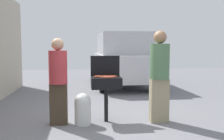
# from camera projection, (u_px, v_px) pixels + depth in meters

# --- Properties ---
(ground_plane) EXTENTS (24.00, 24.00, 0.00)m
(ground_plane) POSITION_uv_depth(u_px,v_px,m) (96.00, 120.00, 5.29)
(ground_plane) COLOR slate
(bbq_grill) EXTENTS (0.60, 0.44, 0.90)m
(bbq_grill) POSITION_uv_depth(u_px,v_px,m) (106.00, 84.00, 5.15)
(bbq_grill) COLOR black
(bbq_grill) RESTS_ON ground
(grill_lid_open) EXTENTS (0.60, 0.05, 0.42)m
(grill_lid_open) POSITION_uv_depth(u_px,v_px,m) (105.00, 66.00, 5.34)
(grill_lid_open) COLOR black
(grill_lid_open) RESTS_ON bbq_grill
(hot_dog_0) EXTENTS (0.13, 0.03, 0.03)m
(hot_dog_0) POSITION_uv_depth(u_px,v_px,m) (114.00, 77.00, 5.11)
(hot_dog_0) COLOR #AD4228
(hot_dog_0) RESTS_ON bbq_grill
(hot_dog_1) EXTENTS (0.13, 0.03, 0.03)m
(hot_dog_1) POSITION_uv_depth(u_px,v_px,m) (108.00, 76.00, 5.14)
(hot_dog_1) COLOR #AD4228
(hot_dog_1) RESTS_ON bbq_grill
(hot_dog_2) EXTENTS (0.13, 0.03, 0.03)m
(hot_dog_2) POSITION_uv_depth(u_px,v_px,m) (101.00, 76.00, 5.18)
(hot_dog_2) COLOR #C6593D
(hot_dog_2) RESTS_ON bbq_grill
(hot_dog_3) EXTENTS (0.13, 0.03, 0.03)m
(hot_dog_3) POSITION_uv_depth(u_px,v_px,m) (106.00, 76.00, 5.27)
(hot_dog_3) COLOR #AD4228
(hot_dog_3) RESTS_ON bbq_grill
(hot_dog_4) EXTENTS (0.13, 0.03, 0.03)m
(hot_dog_4) POSITION_uv_depth(u_px,v_px,m) (107.00, 77.00, 5.11)
(hot_dog_4) COLOR #C6593D
(hot_dog_4) RESTS_ON bbq_grill
(hot_dog_5) EXTENTS (0.13, 0.04, 0.03)m
(hot_dog_5) POSITION_uv_depth(u_px,v_px,m) (111.00, 77.00, 5.03)
(hot_dog_5) COLOR #C6593D
(hot_dog_5) RESTS_ON bbq_grill
(hot_dog_6) EXTENTS (0.13, 0.03, 0.03)m
(hot_dog_6) POSITION_uv_depth(u_px,v_px,m) (107.00, 77.00, 4.98)
(hot_dog_6) COLOR #B74C33
(hot_dog_6) RESTS_ON bbq_grill
(hot_dog_7) EXTENTS (0.13, 0.03, 0.03)m
(hot_dog_7) POSITION_uv_depth(u_px,v_px,m) (107.00, 77.00, 5.08)
(hot_dog_7) COLOR #B74C33
(hot_dog_7) RESTS_ON bbq_grill
(hot_dog_8) EXTENTS (0.13, 0.03, 0.03)m
(hot_dog_8) POSITION_uv_depth(u_px,v_px,m) (97.00, 77.00, 5.09)
(hot_dog_8) COLOR #AD4228
(hot_dog_8) RESTS_ON bbq_grill
(hot_dog_9) EXTENTS (0.13, 0.03, 0.03)m
(hot_dog_9) POSITION_uv_depth(u_px,v_px,m) (103.00, 77.00, 5.03)
(hot_dog_9) COLOR #C6593D
(hot_dog_9) RESTS_ON bbq_grill
(hot_dog_10) EXTENTS (0.13, 0.03, 0.03)m
(hot_dog_10) POSITION_uv_depth(u_px,v_px,m) (103.00, 76.00, 5.21)
(hot_dog_10) COLOR #AD4228
(hot_dog_10) RESTS_ON bbq_grill
(hot_dog_11) EXTENTS (0.13, 0.03, 0.03)m
(hot_dog_11) POSITION_uv_depth(u_px,v_px,m) (112.00, 76.00, 5.29)
(hot_dog_11) COLOR #AD4228
(hot_dog_11) RESTS_ON bbq_grill
(hot_dog_12) EXTENTS (0.13, 0.04, 0.03)m
(hot_dog_12) POSITION_uv_depth(u_px,v_px,m) (113.00, 76.00, 5.25)
(hot_dog_12) COLOR #AD4228
(hot_dog_12) RESTS_ON bbq_grill
(hot_dog_13) EXTENTS (0.13, 0.03, 0.03)m
(hot_dog_13) POSITION_uv_depth(u_px,v_px,m) (98.00, 76.00, 5.26)
(hot_dog_13) COLOR #C6593D
(hot_dog_13) RESTS_ON bbq_grill
(propane_tank) EXTENTS (0.32, 0.32, 0.62)m
(propane_tank) POSITION_uv_depth(u_px,v_px,m) (83.00, 108.00, 4.99)
(propane_tank) COLOR silver
(propane_tank) RESTS_ON ground
(person_left) EXTENTS (0.35, 0.35, 1.67)m
(person_left) POSITION_uv_depth(u_px,v_px,m) (58.00, 78.00, 4.94)
(person_left) COLOR #3F3323
(person_left) RESTS_ON ground
(person_right) EXTENTS (0.38, 0.38, 1.82)m
(person_right) POSITION_uv_depth(u_px,v_px,m) (160.00, 73.00, 5.10)
(person_right) COLOR gray
(person_right) RESTS_ON ground
(parked_minivan) EXTENTS (2.07, 4.42, 2.02)m
(parked_minivan) POSITION_uv_depth(u_px,v_px,m) (122.00, 59.00, 10.00)
(parked_minivan) COLOR #B7B7BC
(parked_minivan) RESTS_ON ground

